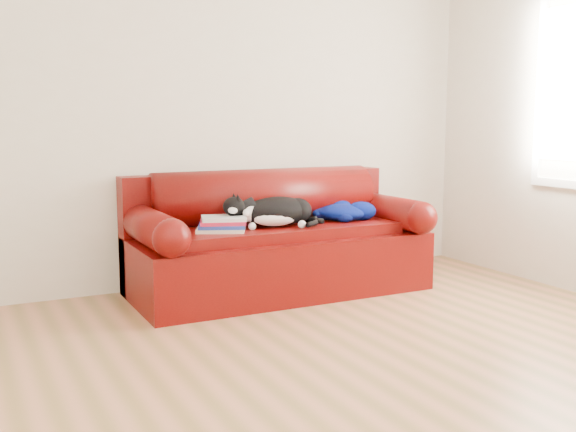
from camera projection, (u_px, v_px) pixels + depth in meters
name	position (u px, v px, depth m)	size (l,w,h in m)	color
ground	(349.00, 366.00, 3.43)	(4.50, 4.50, 0.00)	olive
room_shell	(374.00, 32.00, 3.27)	(4.52, 4.02, 2.61)	beige
sofa_base	(279.00, 260.00, 4.87)	(2.10, 0.90, 0.50)	#3F0204
sofa_back	(265.00, 214.00, 5.04)	(2.10, 1.01, 0.88)	#3F0204
book_stack	(222.00, 224.00, 4.52)	(0.39, 0.36, 0.10)	beige
cat	(276.00, 212.00, 4.70)	(0.71, 0.35, 0.26)	black
blanket	(344.00, 211.00, 5.05)	(0.46, 0.39, 0.14)	#020641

